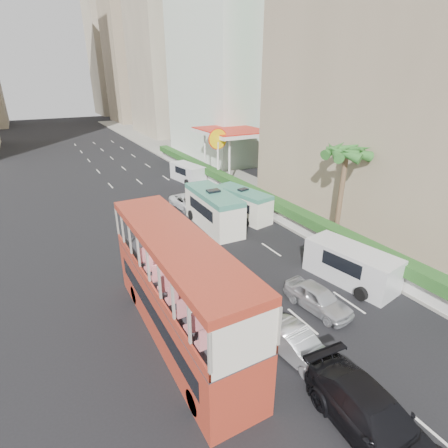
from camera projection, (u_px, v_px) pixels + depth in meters
ground_plane at (284, 298)px, 18.98m from camera, size 200.00×200.00×0.00m
double_decker_bus at (178, 289)px, 15.32m from camera, size 2.50×11.00×5.06m
car_silver_lane_a at (295, 355)px, 15.10m from camera, size 1.78×3.99×1.27m
car_silver_lane_b at (317, 308)px, 18.13m from camera, size 1.96×3.96×1.30m
car_black at (370, 435)px, 11.76m from camera, size 2.56×5.54×1.57m
van_asset at (188, 208)px, 31.76m from camera, size 2.38×4.39×1.17m
minibus_near at (214, 209)px, 27.42m from camera, size 2.38×6.59×2.89m
minibus_far at (243, 204)px, 29.31m from camera, size 2.74×5.66×2.40m
panel_van_near at (351, 265)px, 20.19m from camera, size 2.92×5.50×2.09m
panel_van_far at (188, 173)px, 39.59m from camera, size 2.61×4.99×1.90m
sidewalk at (216, 173)px, 43.07m from camera, size 6.00×120.00×0.18m
kerb_wall at (244, 197)px, 32.74m from camera, size 0.30×44.00×1.00m
hedge at (245, 188)px, 32.40m from camera, size 1.10×44.00×0.70m
palm_tree at (341, 196)px, 24.34m from camera, size 0.36×0.36×6.40m
shell_station at (232, 153)px, 40.86m from camera, size 6.50×8.00×5.50m
tower_far_a at (135, 26)px, 83.91m from camera, size 14.00×14.00×44.00m
tower_far_b at (115, 42)px, 102.40m from camera, size 14.00×14.00×40.00m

